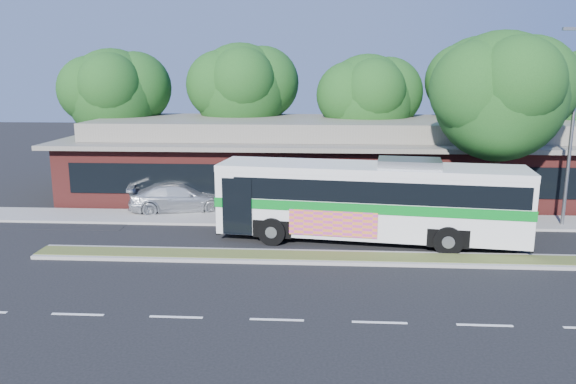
# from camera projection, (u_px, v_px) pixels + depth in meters

# --- Properties ---
(ground) EXTENTS (120.00, 120.00, 0.00)m
(ground) POSITION_uv_depth(u_px,v_px,m) (367.00, 265.00, 21.17)
(ground) COLOR black
(ground) RESTS_ON ground
(median_strip) EXTENTS (26.00, 1.10, 0.15)m
(median_strip) POSITION_uv_depth(u_px,v_px,m) (366.00, 258.00, 21.74)
(median_strip) COLOR #3F5524
(median_strip) RESTS_ON ground
(sidewalk) EXTENTS (44.00, 2.60, 0.12)m
(sidewalk) POSITION_uv_depth(u_px,v_px,m) (357.00, 220.00, 27.40)
(sidewalk) COLOR gray
(sidewalk) RESTS_ON ground
(parking_lot) EXTENTS (14.00, 12.00, 0.01)m
(parking_lot) POSITION_uv_depth(u_px,v_px,m) (37.00, 200.00, 32.02)
(parking_lot) COLOR black
(parking_lot) RESTS_ON ground
(plaza_building) EXTENTS (33.20, 11.20, 4.45)m
(plaza_building) POSITION_uv_depth(u_px,v_px,m) (351.00, 158.00, 33.41)
(plaza_building) COLOR maroon
(plaza_building) RESTS_ON ground
(lamp_post) EXTENTS (0.93, 0.18, 9.07)m
(lamp_post) POSITION_uv_depth(u_px,v_px,m) (572.00, 122.00, 25.43)
(lamp_post) COLOR slate
(lamp_post) RESTS_ON ground
(tree_bg_a) EXTENTS (6.47, 5.80, 8.63)m
(tree_bg_a) POSITION_uv_depth(u_px,v_px,m) (121.00, 93.00, 35.61)
(tree_bg_a) COLOR black
(tree_bg_a) RESTS_ON ground
(tree_bg_b) EXTENTS (6.69, 6.00, 9.00)m
(tree_bg_b) POSITION_uv_depth(u_px,v_px,m) (248.00, 88.00, 36.05)
(tree_bg_b) COLOR black
(tree_bg_b) RESTS_ON ground
(tree_bg_c) EXTENTS (6.24, 5.60, 8.26)m
(tree_bg_c) POSITION_uv_depth(u_px,v_px,m) (374.00, 98.00, 34.69)
(tree_bg_c) COLOR black
(tree_bg_c) RESTS_ON ground
(tree_bg_d) EXTENTS (6.91, 6.20, 9.37)m
(tree_bg_d) POSITION_uv_depth(u_px,v_px,m) (486.00, 84.00, 35.09)
(tree_bg_d) COLOR black
(tree_bg_d) RESTS_ON ground
(transit_bus) EXTENTS (13.12, 4.47, 3.62)m
(transit_bus) POSITION_uv_depth(u_px,v_px,m) (371.00, 195.00, 23.78)
(transit_bus) COLOR silver
(transit_bus) RESTS_ON ground
(sedan) EXTENTS (5.50, 3.20, 1.50)m
(sedan) POSITION_uv_depth(u_px,v_px,m) (180.00, 198.00, 29.18)
(sedan) COLOR silver
(sedan) RESTS_ON ground
(sidewalk_tree) EXTENTS (6.60, 5.92, 9.01)m
(sidewalk_tree) POSITION_uv_depth(u_px,v_px,m) (509.00, 93.00, 25.66)
(sidewalk_tree) COLOR black
(sidewalk_tree) RESTS_ON ground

